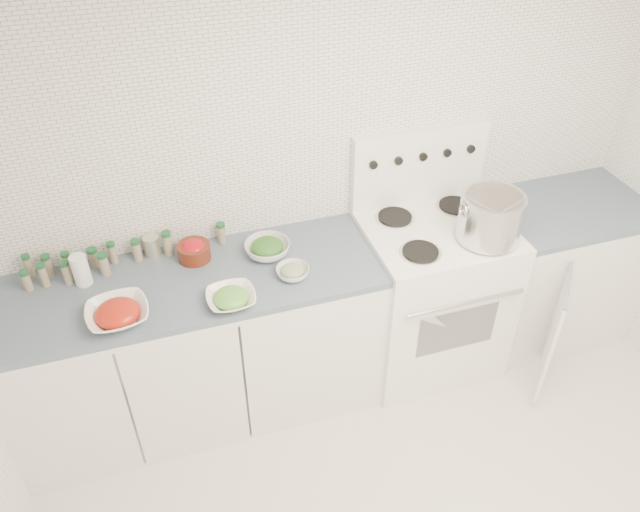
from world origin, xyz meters
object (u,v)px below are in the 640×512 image
(stove, at_px, (429,290))
(bowl_snowpea, at_px, (231,298))
(bowl_tomato, at_px, (118,313))
(stock_pot, at_px, (491,215))

(stove, distance_m, bowl_snowpea, 1.24)
(stove, height_order, bowl_snowpea, stove)
(bowl_tomato, bearing_deg, stove, 5.92)
(bowl_snowpea, bearing_deg, stove, 10.64)
(stove, xyz_separation_m, bowl_tomato, (-1.63, -0.17, 0.44))
(stock_pot, height_order, bowl_snowpea, stock_pot)
(stock_pot, bearing_deg, bowl_snowpea, -177.94)
(stove, height_order, bowl_tomato, stove)
(bowl_snowpea, bearing_deg, stock_pot, 2.06)
(stove, relative_size, bowl_snowpea, 6.10)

